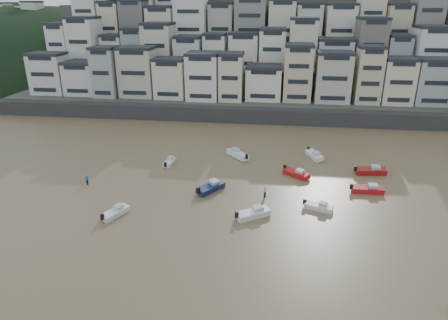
# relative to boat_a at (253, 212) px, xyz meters

# --- Properties ---
(ground) EXTENTS (400.00, 400.00, 0.00)m
(ground) POSITION_rel_boat_a_xyz_m (-12.35, -19.75, -0.72)
(ground) COLOR olive
(ground) RESTS_ON ground
(sea_strip) EXTENTS (340.00, 340.00, 0.00)m
(sea_strip) POSITION_rel_boat_a_xyz_m (-122.35, 125.25, -0.71)
(sea_strip) COLOR #495D68
(sea_strip) RESTS_ON ground
(harbor_wall) EXTENTS (140.00, 3.00, 3.50)m
(harbor_wall) POSITION_rel_boat_a_xyz_m (-2.35, 45.25, 1.03)
(harbor_wall) COLOR #38383A
(harbor_wall) RESTS_ON ground
(hillside) EXTENTS (141.04, 66.00, 50.00)m
(hillside) POSITION_rel_boat_a_xyz_m (2.39, 85.09, 12.29)
(hillside) COLOR #4C4C47
(hillside) RESTS_ON ground
(headland) EXTENTS (216.00, 135.00, 53.33)m
(headland) POSITION_rel_boat_a_xyz_m (-107.35, 115.24, -0.70)
(headland) COLOR black
(headland) RESTS_ON ground
(boat_a) EXTENTS (5.34, 4.34, 1.44)m
(boat_a) POSITION_rel_boat_a_xyz_m (0.00, 0.00, 0.00)
(boat_a) COLOR white
(boat_a) RESTS_ON ground
(boat_b) EXTENTS (4.51, 2.77, 1.17)m
(boat_b) POSITION_rel_boat_a_xyz_m (8.99, 3.30, -0.13)
(boat_b) COLOR white
(boat_b) RESTS_ON ground
(boat_c) EXTENTS (4.60, 5.51, 1.49)m
(boat_c) POSITION_rel_boat_a_xyz_m (-6.96, 7.17, 0.03)
(boat_c) COLOR #161F44
(boat_c) RESTS_ON ground
(boat_d) EXTENTS (5.21, 1.78, 1.41)m
(boat_d) POSITION_rel_boat_a_xyz_m (16.85, 9.75, -0.01)
(boat_d) COLOR #B51619
(boat_d) RESTS_ON ground
(boat_e) EXTENTS (5.02, 4.41, 1.38)m
(boat_e) POSITION_rel_boat_a_xyz_m (6.28, 14.43, -0.03)
(boat_e) COLOR #B01515
(boat_e) RESTS_ON ground
(boat_f) EXTENTS (1.78, 4.35, 1.16)m
(boat_f) POSITION_rel_boat_a_xyz_m (-16.05, 16.92, -0.14)
(boat_f) COLOR white
(boat_f) RESTS_ON ground
(boat_g) EXTENTS (5.66, 2.43, 1.50)m
(boat_g) POSITION_rel_boat_a_xyz_m (18.75, 17.07, 0.03)
(boat_g) COLOR maroon
(boat_g) RESTS_ON ground
(boat_h) EXTENTS (5.24, 5.56, 1.57)m
(boat_h) POSITION_rel_boat_a_xyz_m (-4.26, 21.97, 0.07)
(boat_h) COLOR silver
(boat_h) RESTS_ON ground
(boat_i) EXTENTS (3.53, 5.50, 1.43)m
(boat_i) POSITION_rel_boat_a_xyz_m (9.89, 23.32, -0.00)
(boat_i) COLOR white
(boat_i) RESTS_ON ground
(boat_j) EXTENTS (3.38, 4.81, 1.26)m
(boat_j) POSITION_rel_boat_a_xyz_m (-18.59, -2.08, -0.09)
(boat_j) COLOR white
(boat_j) RESTS_ON ground
(person_blue) EXTENTS (0.44, 0.44, 1.74)m
(person_blue) POSITION_rel_boat_a_xyz_m (-26.84, 6.90, 0.15)
(person_blue) COLOR #165DA8
(person_blue) RESTS_ON ground
(person_pink) EXTENTS (0.44, 0.44, 1.74)m
(person_pink) POSITION_rel_boat_a_xyz_m (1.37, 6.24, 0.15)
(person_pink) COLOR #DA9A9C
(person_pink) RESTS_ON ground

